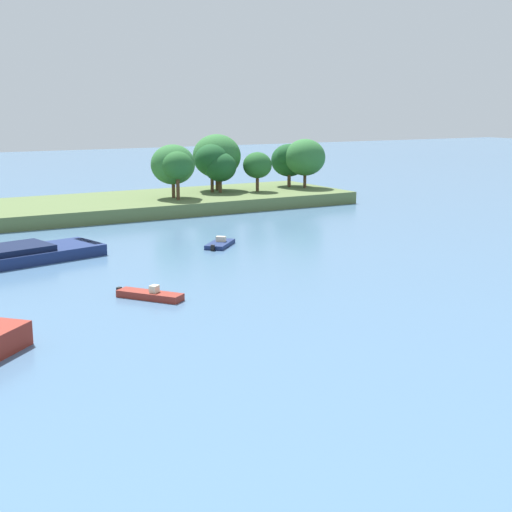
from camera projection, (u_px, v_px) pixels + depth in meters
treeline_island at (195, 184)px, 95.13m from camera, size 50.09×17.14×9.25m
small_motorboat at (150, 295)px, 49.93m from camera, size 3.84×4.60×0.99m
fishing_skiff at (220, 244)px, 68.41m from camera, size 4.24×4.28×0.90m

